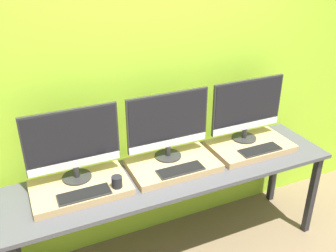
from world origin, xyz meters
name	(u,v)px	position (x,y,z in m)	size (l,w,h in m)	color
wall_back	(155,89)	(0.00, 0.68, 1.30)	(8.00, 0.04, 2.60)	#9ED12D
workbench	(175,179)	(0.00, 0.31, 0.72)	(2.45, 0.61, 0.79)	#47474C
wooden_riser_left	(80,188)	(-0.69, 0.35, 0.82)	(0.64, 0.40, 0.05)	tan
monitor_left	(73,142)	(-0.69, 0.43, 1.12)	(0.62, 0.20, 0.51)	#282828
keyboard_left	(84,194)	(-0.69, 0.22, 0.85)	(0.34, 0.13, 0.01)	#2D2D2D
mug	(117,182)	(-0.47, 0.22, 0.88)	(0.07, 0.07, 0.08)	black
wooden_riser_center	(173,165)	(0.00, 0.35, 0.82)	(0.64, 0.40, 0.05)	tan
monitor_center	(168,123)	(0.00, 0.43, 1.12)	(0.62, 0.20, 0.51)	#282828
keyboard_center	(181,170)	(0.00, 0.22, 0.85)	(0.34, 0.13, 0.01)	#2D2D2D
wooden_riser_right	(250,146)	(0.69, 0.35, 0.82)	(0.64, 0.40, 0.05)	tan
monitor_right	(247,108)	(0.69, 0.43, 1.12)	(0.62, 0.20, 0.51)	#282828
keyboard_right	(260,150)	(0.69, 0.22, 0.85)	(0.34, 0.13, 0.01)	#2D2D2D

